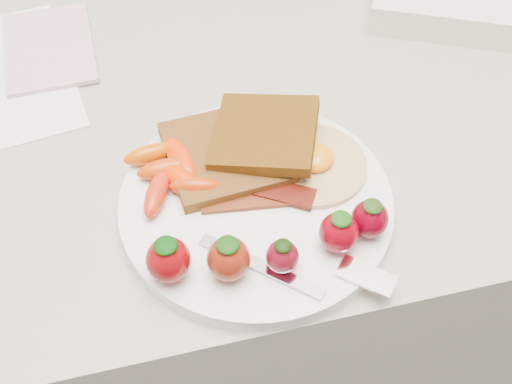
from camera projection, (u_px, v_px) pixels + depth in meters
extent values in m
cube|color=gray|center=(244.00, 290.00, 1.10)|extent=(2.00, 0.60, 0.90)
cylinder|color=white|center=(256.00, 204.00, 0.64)|extent=(0.27, 0.27, 0.02)
cube|color=#4C3312|center=(226.00, 154.00, 0.66)|extent=(0.12, 0.12, 0.01)
cube|color=black|center=(265.00, 134.00, 0.65)|extent=(0.13, 0.13, 0.02)
cylinder|color=beige|center=(313.00, 165.00, 0.65)|extent=(0.15, 0.15, 0.01)
ellipsoid|color=orange|center=(314.00, 157.00, 0.65)|extent=(0.05, 0.05, 0.02)
cube|color=#401005|center=(251.00, 199.00, 0.62)|extent=(0.10, 0.04, 0.00)
cube|color=black|center=(265.00, 188.00, 0.63)|extent=(0.10, 0.07, 0.00)
cube|color=black|center=(255.00, 181.00, 0.63)|extent=(0.10, 0.04, 0.00)
ellipsoid|color=#BD3608|center=(167.00, 169.00, 0.64)|extent=(0.06, 0.02, 0.02)
ellipsoid|color=#E83000|center=(180.00, 178.00, 0.63)|extent=(0.06, 0.06, 0.02)
ellipsoid|color=red|center=(156.00, 194.00, 0.62)|extent=(0.04, 0.06, 0.02)
ellipsoid|color=#E73101|center=(181.00, 160.00, 0.65)|extent=(0.04, 0.07, 0.02)
ellipsoid|color=#C94D00|center=(150.00, 154.00, 0.65)|extent=(0.06, 0.03, 0.02)
ellipsoid|color=#B83007|center=(195.00, 187.00, 0.62)|extent=(0.06, 0.03, 0.02)
ellipsoid|color=#760409|center=(168.00, 260.00, 0.56)|extent=(0.04, 0.04, 0.04)
ellipsoid|color=#053305|center=(166.00, 246.00, 0.54)|extent=(0.02, 0.02, 0.01)
ellipsoid|color=maroon|center=(229.00, 259.00, 0.56)|extent=(0.04, 0.04, 0.04)
ellipsoid|color=#113508|center=(228.00, 245.00, 0.54)|extent=(0.02, 0.02, 0.01)
ellipsoid|color=#5B0817|center=(282.00, 257.00, 0.57)|extent=(0.03, 0.03, 0.03)
ellipsoid|color=black|center=(283.00, 246.00, 0.55)|extent=(0.02, 0.02, 0.01)
ellipsoid|color=#76000D|center=(339.00, 233.00, 0.58)|extent=(0.04, 0.04, 0.04)
ellipsoid|color=#14450D|center=(341.00, 219.00, 0.56)|extent=(0.02, 0.02, 0.01)
ellipsoid|color=#5A000F|center=(370.00, 219.00, 0.59)|extent=(0.03, 0.03, 0.04)
ellipsoid|color=#1A380E|center=(373.00, 206.00, 0.57)|extent=(0.02, 0.02, 0.01)
cube|color=silver|center=(261.00, 266.00, 0.58)|extent=(0.10, 0.09, 0.00)
cube|color=white|center=(367.00, 276.00, 0.57)|extent=(0.05, 0.05, 0.00)
cube|color=#D9A5B1|center=(49.00, 48.00, 0.79)|extent=(0.11, 0.16, 0.01)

